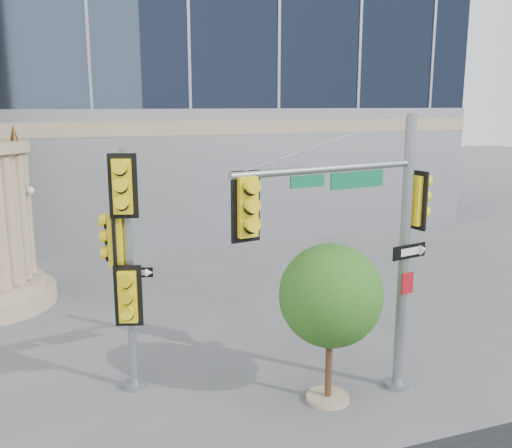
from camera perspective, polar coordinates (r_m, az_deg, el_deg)
name	(u,v)px	position (r m, az deg, el deg)	size (l,w,h in m)	color
ground	(263,413)	(12.28, 0.67, -18.41)	(120.00, 120.00, 0.00)	#545456
main_signal_pole	(367,230)	(11.66, 11.04, -0.56)	(4.62, 1.31, 6.01)	slate
secondary_signal_pole	(125,254)	(12.29, -13.00, -2.91)	(0.92, 0.85, 5.31)	slate
street_tree	(332,299)	(11.95, 7.60, -7.47)	(2.20, 2.15, 3.43)	#9B8669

